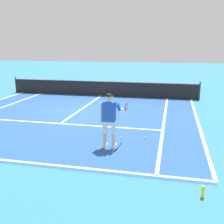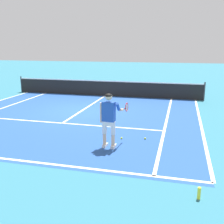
{
  "view_description": "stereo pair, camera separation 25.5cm",
  "coord_description": "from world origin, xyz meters",
  "px_view_note": "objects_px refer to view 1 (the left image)",
  "views": [
    {
      "loc": [
        4.38,
        -12.05,
        3.09
      ],
      "look_at": [
        2.56,
        -3.99,
        1.05
      ],
      "focal_mm": 43.2,
      "sensor_mm": 36.0,
      "label": 1
    },
    {
      "loc": [
        4.62,
        -11.99,
        3.09
      ],
      "look_at": [
        2.56,
        -3.99,
        1.05
      ],
      "focal_mm": 43.2,
      "sensor_mm": 36.0,
      "label": 2
    }
  ],
  "objects_px": {
    "tennis_ball_near_feet": "(145,138)",
    "water_bottle": "(203,192)",
    "tennis_player": "(110,117)",
    "tennis_ball_by_baseline": "(121,138)"
  },
  "relations": [
    {
      "from": "tennis_player",
      "to": "tennis_ball_near_feet",
      "type": "relative_size",
      "value": 25.95
    },
    {
      "from": "water_bottle",
      "to": "tennis_ball_by_baseline",
      "type": "bearing_deg",
      "value": 126.21
    },
    {
      "from": "tennis_player",
      "to": "tennis_ball_by_baseline",
      "type": "relative_size",
      "value": 25.95
    },
    {
      "from": "tennis_ball_near_feet",
      "to": "water_bottle",
      "type": "xyz_separation_m",
      "value": [
        1.56,
        -3.37,
        0.1
      ]
    },
    {
      "from": "tennis_ball_by_baseline",
      "to": "water_bottle",
      "type": "xyz_separation_m",
      "value": [
        2.35,
        -3.21,
        0.1
      ]
    },
    {
      "from": "tennis_ball_by_baseline",
      "to": "water_bottle",
      "type": "distance_m",
      "value": 3.97
    },
    {
      "from": "tennis_player",
      "to": "water_bottle",
      "type": "distance_m",
      "value": 3.57
    },
    {
      "from": "tennis_ball_near_feet",
      "to": "tennis_ball_by_baseline",
      "type": "relative_size",
      "value": 1.0
    },
    {
      "from": "tennis_ball_near_feet",
      "to": "water_bottle",
      "type": "bearing_deg",
      "value": -65.11
    },
    {
      "from": "tennis_player",
      "to": "tennis_ball_by_baseline",
      "type": "distance_m",
      "value": 1.3
    }
  ]
}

